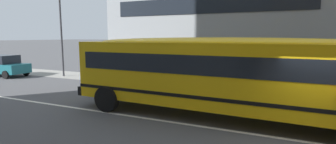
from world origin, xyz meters
TOP-DOWN VIEW (x-y plane):
  - ground_plane at (0.00, 0.00)m, footprint 400.00×400.00m
  - sidewalk_far at (0.00, 7.20)m, footprint 120.00×3.00m
  - lane_centreline at (0.00, 0.00)m, footprint 110.00×0.16m
  - school_bus at (-2.95, 1.30)m, footprint 13.67×3.48m
  - parked_car_teal_mid_block at (-20.92, 4.59)m, footprint 3.98×2.04m
  - street_lamp at (-16.69, 6.50)m, footprint 0.44×0.44m

SIDE VIEW (x-z plane):
  - ground_plane at x=0.00m, z-range 0.00..0.00m
  - lane_centreline at x=0.00m, z-range 0.00..0.01m
  - sidewalk_far at x=0.00m, z-range 0.00..0.01m
  - parked_car_teal_mid_block at x=-20.92m, z-range 0.02..1.66m
  - school_bus at x=-2.95m, z-range 0.29..3.32m
  - street_lamp at x=-16.69m, z-range 0.91..7.71m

